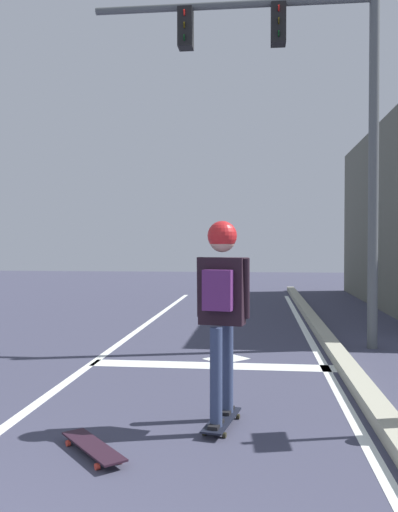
{
  "coord_description": "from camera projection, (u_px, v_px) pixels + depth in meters",
  "views": [
    {
      "loc": [
        1.93,
        -1.18,
        1.69
      ],
      "look_at": [
        1.11,
        6.37,
        1.5
      ],
      "focal_mm": 37.51,
      "sensor_mm": 36.0,
      "label": 1
    }
  ],
  "objects": [
    {
      "name": "lane_arrow_stem",
      "position": [
        222.0,
        373.0,
        6.94
      ],
      "size": [
        0.16,
        1.4,
        0.01
      ],
      "primitive_type": "cube",
      "color": "white",
      "rests_on": "ground"
    },
    {
      "name": "traffic_signal_mast",
      "position": [
        302.0,
        89.0,
        8.59
      ],
      "size": [
        4.61,
        0.34,
        5.96
      ],
      "color": "#535859",
      "rests_on": "ground"
    },
    {
      "name": "lane_arrow_head",
      "position": [
        226.0,
        359.0,
        7.78
      ],
      "size": [
        0.71,
        0.71,
        0.01
      ],
      "primitive_type": "cube",
      "rotation": [
        0.0,
        0.0,
        0.79
      ],
      "color": "white",
      "rests_on": "ground"
    },
    {
      "name": "stop_bar",
      "position": [
        212.0,
        365.0,
        7.34
      ],
      "size": [
        3.36,
        0.4,
        0.01
      ],
      "primitive_type": "cube",
      "color": "white",
      "rests_on": "ground"
    },
    {
      "name": "spare_skateboard",
      "position": [
        93.0,
        447.0,
        4.25
      ],
      "size": [
        0.7,
        0.76,
        0.08
      ],
      "color": "black",
      "rests_on": "ground"
    },
    {
      "name": "lane_line_curbside",
      "position": [
        327.0,
        370.0,
        7.07
      ],
      "size": [
        0.12,
        20.0,
        0.01
      ],
      "primitive_type": "cube",
      "color": "white",
      "rests_on": "ground"
    },
    {
      "name": "skater",
      "position": [
        222.0,
        291.0,
        4.85
      ],
      "size": [
        0.49,
        0.65,
        1.81
      ],
      "color": "navy",
      "rests_on": "skateboard"
    },
    {
      "name": "lane_line_center",
      "position": [
        91.0,
        364.0,
        7.42
      ],
      "size": [
        0.12,
        20.0,
        0.01
      ],
      "primitive_type": "cube",
      "color": "white",
      "rests_on": "ground"
    },
    {
      "name": "curb_strip",
      "position": [
        346.0,
        366.0,
        7.05
      ],
      "size": [
        0.24,
        24.0,
        0.14
      ],
      "primitive_type": "cube",
      "color": "#A4A28C",
      "rests_on": "ground"
    },
    {
      "name": "skateboard",
      "position": [
        222.0,
        420.0,
        4.89
      ],
      "size": [
        0.33,
        0.79,
        0.08
      ],
      "color": "black",
      "rests_on": "ground"
    }
  ]
}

